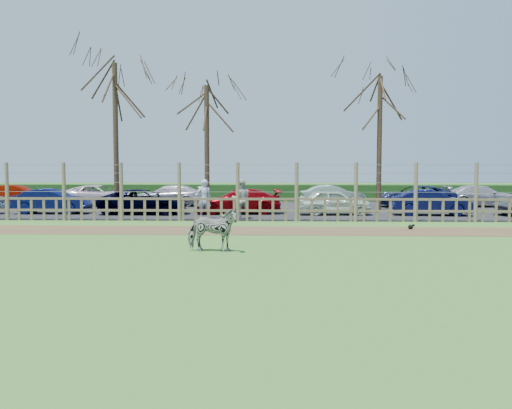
{
  "coord_description": "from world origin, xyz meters",
  "views": [
    {
      "loc": [
        1.75,
        -16.15,
        2.4
      ],
      "look_at": [
        1.0,
        2.5,
        1.1
      ],
      "focal_mm": 40.0,
      "sensor_mm": 36.0,
      "label": 1
    }
  ],
  "objects_px": {
    "tree_right": "(380,110)",
    "crow": "(411,227)",
    "car_1": "(52,201)",
    "car_9": "(168,196)",
    "tree_left": "(115,101)",
    "car_12": "(415,196)",
    "car_13": "(481,196)",
    "car_5": "(432,202)",
    "zebra": "(212,230)",
    "car_8": "(99,195)",
    "car_11": "(333,196)",
    "car_7": "(17,195)",
    "visitor_b": "(241,199)",
    "car_2": "(144,202)",
    "car_4": "(334,202)",
    "visitor_a": "(204,199)",
    "tree_mid": "(207,117)",
    "car_3": "(238,201)"
  },
  "relations": [
    {
      "from": "car_1",
      "to": "car_13",
      "type": "distance_m",
      "value": 23.06
    },
    {
      "from": "car_5",
      "to": "car_11",
      "type": "distance_m",
      "value": 6.96
    },
    {
      "from": "zebra",
      "to": "car_8",
      "type": "relative_size",
      "value": 0.34
    },
    {
      "from": "car_3",
      "to": "car_7",
      "type": "height_order",
      "value": "same"
    },
    {
      "from": "visitor_b",
      "to": "car_12",
      "type": "bearing_deg",
      "value": -154.44
    },
    {
      "from": "zebra",
      "to": "car_9",
      "type": "relative_size",
      "value": 0.35
    },
    {
      "from": "car_1",
      "to": "car_12",
      "type": "height_order",
      "value": "same"
    },
    {
      "from": "tree_right",
      "to": "car_7",
      "type": "xyz_separation_m",
      "value": [
        -20.37,
        2.14,
        -4.6
      ]
    },
    {
      "from": "tree_right",
      "to": "car_1",
      "type": "distance_m",
      "value": 17.17
    },
    {
      "from": "car_11",
      "to": "tree_mid",
      "type": "bearing_deg",
      "value": 108.29
    },
    {
      "from": "crow",
      "to": "car_9",
      "type": "relative_size",
      "value": 0.06
    },
    {
      "from": "car_1",
      "to": "car_8",
      "type": "relative_size",
      "value": 0.84
    },
    {
      "from": "visitor_a",
      "to": "car_13",
      "type": "distance_m",
      "value": 16.57
    },
    {
      "from": "car_1",
      "to": "car_2",
      "type": "distance_m",
      "value": 4.53
    },
    {
      "from": "crow",
      "to": "car_7",
      "type": "distance_m",
      "value": 22.87
    },
    {
      "from": "car_12",
      "to": "car_5",
      "type": "bearing_deg",
      "value": -9.83
    },
    {
      "from": "car_9",
      "to": "car_13",
      "type": "bearing_deg",
      "value": 90.14
    },
    {
      "from": "car_2",
      "to": "tree_left",
      "type": "bearing_deg",
      "value": 48.51
    },
    {
      "from": "car_7",
      "to": "car_12",
      "type": "distance_m",
      "value": 22.79
    },
    {
      "from": "car_9",
      "to": "car_5",
      "type": "bearing_deg",
      "value": 67.62
    },
    {
      "from": "car_1",
      "to": "car_4",
      "type": "xyz_separation_m",
      "value": [
        13.64,
        -0.12,
        0.0
      ]
    },
    {
      "from": "tree_mid",
      "to": "crow",
      "type": "relative_size",
      "value": 26.98
    },
    {
      "from": "zebra",
      "to": "car_4",
      "type": "height_order",
      "value": "car_4"
    },
    {
      "from": "tree_left",
      "to": "car_12",
      "type": "distance_m",
      "value": 17.07
    },
    {
      "from": "car_3",
      "to": "car_8",
      "type": "relative_size",
      "value": 0.96
    },
    {
      "from": "car_7",
      "to": "visitor_a",
      "type": "bearing_deg",
      "value": -126.72
    },
    {
      "from": "car_1",
      "to": "car_13",
      "type": "relative_size",
      "value": 0.88
    },
    {
      "from": "tree_left",
      "to": "car_8",
      "type": "height_order",
      "value": "tree_left"
    },
    {
      "from": "zebra",
      "to": "tree_right",
      "type": "bearing_deg",
      "value": -21.99
    },
    {
      "from": "visitor_b",
      "to": "car_11",
      "type": "distance_m",
      "value": 8.95
    },
    {
      "from": "tree_mid",
      "to": "car_5",
      "type": "xyz_separation_m",
      "value": [
        10.91,
        -2.74,
        -4.23
      ]
    },
    {
      "from": "tree_right",
      "to": "zebra",
      "type": "xyz_separation_m",
      "value": [
        -7.08,
        -14.58,
        -4.63
      ]
    },
    {
      "from": "tree_mid",
      "to": "visitor_b",
      "type": "height_order",
      "value": "tree_mid"
    },
    {
      "from": "car_9",
      "to": "crow",
      "type": "bearing_deg",
      "value": 45.08
    },
    {
      "from": "crow",
      "to": "car_3",
      "type": "distance_m",
      "value": 9.22
    },
    {
      "from": "car_8",
      "to": "car_9",
      "type": "bearing_deg",
      "value": -81.93
    },
    {
      "from": "tree_left",
      "to": "tree_right",
      "type": "relative_size",
      "value": 1.07
    },
    {
      "from": "car_1",
      "to": "car_9",
      "type": "distance_m",
      "value": 7.03
    },
    {
      "from": "tree_right",
      "to": "crow",
      "type": "bearing_deg",
      "value": -92.18
    },
    {
      "from": "car_2",
      "to": "car_7",
      "type": "xyz_separation_m",
      "value": [
        -8.63,
        5.23,
        0.0
      ]
    },
    {
      "from": "car_9",
      "to": "car_1",
      "type": "bearing_deg",
      "value": -42.04
    },
    {
      "from": "tree_right",
      "to": "car_5",
      "type": "height_order",
      "value": "tree_right"
    },
    {
      "from": "visitor_a",
      "to": "crow",
      "type": "xyz_separation_m",
      "value": [
        8.2,
        -3.59,
        -0.8
      ]
    },
    {
      "from": "visitor_a",
      "to": "visitor_b",
      "type": "bearing_deg",
      "value": 167.39
    },
    {
      "from": "zebra",
      "to": "car_8",
      "type": "bearing_deg",
      "value": 30.86
    },
    {
      "from": "crow",
      "to": "car_9",
      "type": "xyz_separation_m",
      "value": [
        -11.24,
        11.11,
        0.54
      ]
    },
    {
      "from": "tree_left",
      "to": "visitor_b",
      "type": "height_order",
      "value": "tree_left"
    },
    {
      "from": "crow",
      "to": "car_13",
      "type": "xyz_separation_m",
      "value": [
        6.5,
        11.23,
        0.54
      ]
    },
    {
      "from": "tree_right",
      "to": "car_1",
      "type": "xyz_separation_m",
      "value": [
        -16.26,
        -3.0,
        -4.6
      ]
    },
    {
      "from": "car_4",
      "to": "car_1",
      "type": "bearing_deg",
      "value": 87.07
    }
  ]
}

